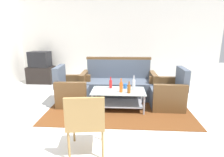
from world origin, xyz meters
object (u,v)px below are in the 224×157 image
at_px(armchair_right, 168,94).
at_px(television, 40,59).
at_px(wicker_chair, 86,120).
at_px(cup, 125,86).
at_px(bottle_brown, 129,89).
at_px(bottle_orange, 121,87).
at_px(bottle_clear, 134,84).
at_px(bottle_red, 111,84).
at_px(coffee_table, 118,97).
at_px(tv_stand, 41,75).
at_px(armchair_left, 73,91).
at_px(couch, 118,85).

xyz_separation_m(armchair_right, television, (-3.58, 1.76, 0.47)).
bearing_deg(wicker_chair, cup, 65.83).
xyz_separation_m(bottle_brown, bottle_orange, (-0.16, 0.04, 0.02)).
bearing_deg(television, bottle_orange, 143.89).
height_order(bottle_clear, wicker_chair, wicker_chair).
relative_size(bottle_brown, wicker_chair, 0.28).
bearing_deg(television, cup, 148.47).
xyz_separation_m(bottle_orange, wicker_chair, (-0.43, -1.39, -0.02)).
bearing_deg(bottle_red, coffee_table, -42.67).
height_order(tv_stand, wicker_chair, wicker_chair).
bearing_deg(bottle_clear, cup, 155.13).
xyz_separation_m(coffee_table, bottle_red, (-0.17, 0.16, 0.23)).
xyz_separation_m(armchair_left, television, (-1.48, 1.70, 0.47)).
bearing_deg(bottle_brown, cup, 103.15).
distance_m(coffee_table, wicker_chair, 1.56).
bearing_deg(armchair_right, couch, 62.57).
distance_m(armchair_right, wicker_chair, 2.23).
xyz_separation_m(coffee_table, tv_stand, (-2.52, 1.95, -0.01)).
distance_m(coffee_table, bottle_brown, 0.35).
relative_size(armchair_right, coffee_table, 0.77).
distance_m(armchair_right, bottle_orange, 1.08).
relative_size(couch, bottle_clear, 5.88).
xyz_separation_m(bottle_red, bottle_orange, (0.23, -0.27, 0.01)).
relative_size(bottle_red, wicker_chair, 0.29).
height_order(cup, television, television).
distance_m(bottle_red, tv_stand, 2.97).
distance_m(couch, bottle_brown, 0.96).
distance_m(armchair_right, coffee_table, 1.08).
height_order(couch, bottle_brown, couch).
height_order(bottle_brown, wicker_chair, wicker_chair).
xyz_separation_m(bottle_brown, tv_stand, (-2.73, 2.11, -0.24)).
bearing_deg(bottle_orange, armchair_right, 16.62).
height_order(television, wicker_chair, television).
bearing_deg(bottle_clear, coffee_table, -167.81).
height_order(armchair_right, coffee_table, armchair_right).
height_order(bottle_brown, television, television).
distance_m(armchair_right, cup, 0.94).
distance_m(armchair_left, bottle_red, 0.90).
bearing_deg(bottle_brown, armchair_left, 161.86).
bearing_deg(wicker_chair, bottle_brown, 59.58).
bearing_deg(couch, bottle_orange, 93.70).
distance_m(armchair_left, wicker_chair, 1.89).
bearing_deg(tv_stand, wicker_chair, -58.11).
height_order(armchair_left, bottle_red, armchair_left).
xyz_separation_m(couch, tv_stand, (-2.50, 1.19, -0.06)).
distance_m(cup, tv_stand, 3.22).
xyz_separation_m(armchair_right, coffee_table, (-1.06, -0.19, -0.02)).
bearing_deg(wicker_chair, couch, 74.29).
distance_m(bottle_red, bottle_brown, 0.49).
bearing_deg(couch, cup, 103.54).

